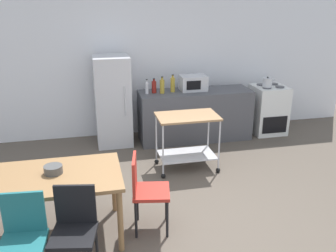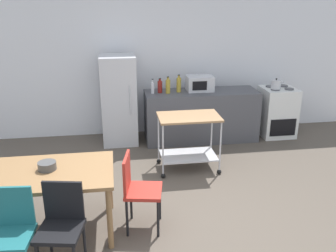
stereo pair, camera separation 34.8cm
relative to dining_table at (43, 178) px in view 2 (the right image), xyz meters
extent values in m
plane|color=brown|center=(1.43, -0.12, -0.67)|extent=(12.00, 12.00, 0.00)
cube|color=white|center=(1.43, 3.08, 0.78)|extent=(8.40, 0.12, 2.90)
cube|color=#4C4C51|center=(2.33, 2.48, -0.22)|extent=(2.00, 0.64, 0.90)
cube|color=olive|center=(0.00, 0.00, 0.06)|extent=(1.50, 0.90, 0.04)
cylinder|color=olive|center=(0.69, -0.39, -0.32)|extent=(0.06, 0.06, 0.71)
cylinder|color=olive|center=(0.69, 0.39, -0.32)|extent=(0.06, 0.06, 0.71)
cube|color=black|center=(0.24, -0.70, -0.20)|extent=(0.47, 0.47, 0.04)
cube|color=black|center=(0.27, -0.52, 0.02)|extent=(0.38, 0.10, 0.40)
cylinder|color=black|center=(0.10, -0.50, -0.45)|extent=(0.03, 0.03, 0.45)
cylinder|color=black|center=(0.44, -0.57, -0.45)|extent=(0.03, 0.03, 0.45)
cube|color=#1E666B|center=(-0.20, -0.73, -0.20)|extent=(0.43, 0.43, 0.04)
cube|color=#1E666B|center=(-0.18, -0.56, 0.02)|extent=(0.38, 0.06, 0.40)
cylinder|color=black|center=(-0.35, -0.55, -0.45)|extent=(0.03, 0.03, 0.45)
cylinder|color=black|center=(-0.02, -0.58, -0.45)|extent=(0.03, 0.03, 0.45)
cube|color=#B72D23|center=(1.07, -0.08, -0.20)|extent=(0.47, 0.47, 0.04)
cube|color=#B72D23|center=(0.89, -0.04, 0.02)|extent=(0.10, 0.38, 0.40)
cylinder|color=black|center=(1.21, -0.28, -0.45)|extent=(0.03, 0.03, 0.45)
cylinder|color=black|center=(1.27, 0.06, -0.45)|extent=(0.03, 0.03, 0.45)
cylinder|color=black|center=(0.87, -0.21, -0.45)|extent=(0.03, 0.03, 0.45)
cylinder|color=black|center=(0.93, 0.12, -0.45)|extent=(0.03, 0.03, 0.45)
cube|color=white|center=(3.78, 2.50, -0.22)|extent=(0.60, 0.60, 0.90)
cube|color=black|center=(3.78, 2.20, -0.42)|extent=(0.48, 0.01, 0.32)
cylinder|color=#47474C|center=(3.65, 2.38, 0.24)|extent=(0.16, 0.16, 0.02)
cylinder|color=#47474C|center=(3.91, 2.38, 0.24)|extent=(0.16, 0.16, 0.02)
cylinder|color=#47474C|center=(3.65, 2.62, 0.24)|extent=(0.16, 0.16, 0.02)
cylinder|color=#47474C|center=(3.91, 2.62, 0.24)|extent=(0.16, 0.16, 0.02)
cube|color=silver|center=(0.88, 2.58, 0.10)|extent=(0.60, 0.60, 1.55)
cylinder|color=silver|center=(1.06, 2.27, 0.18)|extent=(0.02, 0.02, 0.50)
cube|color=#A37A51|center=(1.87, 1.33, 0.16)|extent=(0.90, 0.56, 0.03)
cube|color=silver|center=(1.87, 1.33, -0.45)|extent=(0.83, 0.52, 0.02)
cylinder|color=silver|center=(1.45, 1.08, -0.22)|extent=(0.02, 0.02, 0.76)
sphere|color=black|center=(1.45, 1.08, -0.64)|extent=(0.07, 0.07, 0.07)
cylinder|color=silver|center=(2.29, 1.08, -0.22)|extent=(0.02, 0.02, 0.76)
sphere|color=black|center=(2.29, 1.08, -0.64)|extent=(0.07, 0.07, 0.07)
cylinder|color=silver|center=(1.45, 1.58, -0.22)|extent=(0.02, 0.02, 0.76)
sphere|color=black|center=(1.45, 1.58, -0.64)|extent=(0.07, 0.07, 0.07)
cylinder|color=silver|center=(2.29, 1.58, -0.22)|extent=(0.02, 0.02, 0.76)
sphere|color=black|center=(2.29, 1.58, -0.64)|extent=(0.07, 0.07, 0.07)
cylinder|color=silver|center=(1.46, 2.47, 0.33)|extent=(0.06, 0.06, 0.19)
cylinder|color=silver|center=(1.46, 2.47, 0.45)|extent=(0.03, 0.03, 0.05)
cylinder|color=black|center=(1.46, 2.47, 0.48)|extent=(0.03, 0.03, 0.01)
cylinder|color=maroon|center=(1.59, 2.51, 0.33)|extent=(0.08, 0.08, 0.20)
cylinder|color=maroon|center=(1.59, 2.51, 0.45)|extent=(0.04, 0.04, 0.04)
cylinder|color=black|center=(1.59, 2.51, 0.48)|extent=(0.04, 0.04, 0.01)
cylinder|color=gold|center=(1.73, 2.46, 0.35)|extent=(0.08, 0.08, 0.23)
cylinder|color=gold|center=(1.73, 2.46, 0.49)|extent=(0.04, 0.04, 0.04)
cylinder|color=black|center=(1.73, 2.46, 0.51)|extent=(0.04, 0.04, 0.01)
cylinder|color=gold|center=(1.92, 2.51, 0.35)|extent=(0.08, 0.08, 0.25)
cylinder|color=gold|center=(1.92, 2.51, 0.50)|extent=(0.04, 0.04, 0.04)
cylinder|color=black|center=(1.92, 2.51, 0.53)|extent=(0.04, 0.04, 0.01)
cube|color=silver|center=(2.31, 2.55, 0.36)|extent=(0.46, 0.34, 0.26)
cube|color=black|center=(2.27, 2.38, 0.36)|extent=(0.25, 0.01, 0.16)
cylinder|color=#4C4C4C|center=(0.05, 0.05, 0.12)|extent=(0.19, 0.19, 0.09)
cylinder|color=silver|center=(3.66, 2.40, 0.33)|extent=(0.17, 0.17, 0.16)
sphere|color=black|center=(3.66, 2.40, 0.42)|extent=(0.03, 0.03, 0.03)
cylinder|color=silver|center=(3.78, 2.40, 0.35)|extent=(0.08, 0.02, 0.07)
camera|label=1|loc=(0.45, -3.67, 1.90)|focal=39.97mm
camera|label=2|loc=(0.79, -3.73, 1.90)|focal=39.97mm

